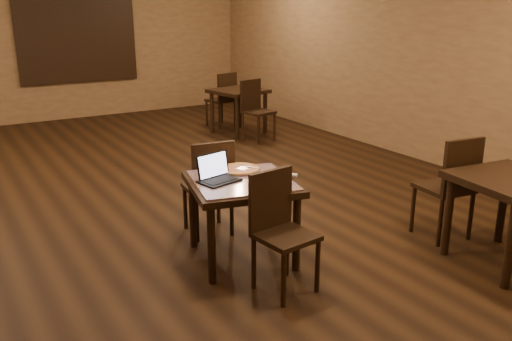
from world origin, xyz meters
TOP-DOWN VIEW (x-y plane):
  - ground at (0.00, 0.00)m, footprint 10.00×10.00m
  - wall_back at (0.00, 5.00)m, footprint 8.00×0.02m
  - wall_right at (4.00, 0.00)m, footprint 0.02×10.00m
  - mural at (0.50, 4.96)m, footprint 2.34×0.05m
  - tiled_table at (0.03, -2.39)m, footprint 1.11×1.11m
  - chair_main_near at (0.02, -3.01)m, footprint 0.48×0.48m
  - chair_main_far at (0.02, -1.78)m, footprint 0.48×0.48m
  - laptop at (-0.17, -2.29)m, footprint 0.39×0.34m
  - plate at (0.25, -2.57)m, footprint 0.26×0.26m
  - pizza_slice at (0.25, -2.57)m, footprint 0.26×0.26m
  - pizza_pan at (0.15, -2.15)m, footprint 0.33×0.33m
  - pizza_whole at (0.15, -2.15)m, footprint 0.36×0.36m
  - spatula at (0.17, -2.17)m, footprint 0.20×0.26m
  - napkin_roll at (0.43, -2.53)m, footprint 0.14×0.16m
  - other_table_a at (2.53, 2.05)m, footprint 1.01×1.01m
  - other_table_a_chair_near at (2.51, 1.44)m, footprint 0.53×0.53m
  - other_table_a_chair_far at (2.55, 2.65)m, footprint 0.53×0.53m
  - other_table_c at (2.00, -3.71)m, footprint 0.97×0.97m
  - other_table_c_chair_far at (1.99, -3.10)m, footprint 0.51×0.51m

SIDE VIEW (x-z plane):
  - ground at x=0.00m, z-range 0.00..0.00m
  - chair_main_near at x=0.02m, z-range 0.06..1.05m
  - chair_main_far at x=0.02m, z-range 0.06..1.06m
  - other_table_a_chair_near at x=2.51m, z-range 0.07..1.10m
  - other_table_a_chair_far at x=2.55m, z-range 0.07..1.10m
  - other_table_c_chair_far at x=1.99m, z-range 0.07..1.12m
  - tiled_table at x=0.03m, z-range 0.28..1.04m
  - other_table_a at x=2.53m, z-range 0.26..1.06m
  - other_table_c at x=2.00m, z-range 0.27..1.09m
  - pizza_pan at x=0.15m, z-range 0.76..0.77m
  - plate at x=0.25m, z-range 0.76..0.78m
  - pizza_whole at x=0.15m, z-range 0.77..0.79m
  - napkin_roll at x=0.43m, z-range 0.76..0.80m
  - pizza_slice at x=0.25m, z-range 0.77..0.80m
  - spatula at x=0.17m, z-range 0.78..0.80m
  - laptop at x=-0.17m, z-range 0.71..0.94m
  - wall_back at x=0.00m, z-range 0.00..3.00m
  - wall_right at x=4.00m, z-range 0.00..3.00m
  - mural at x=0.50m, z-range 0.73..2.37m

